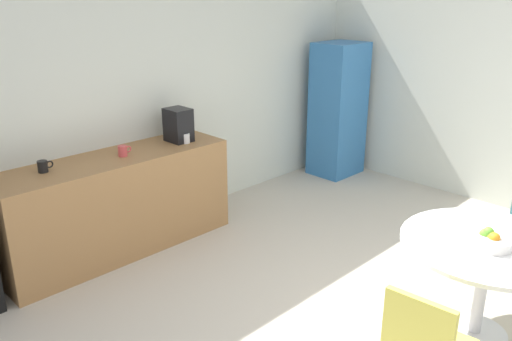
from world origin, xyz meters
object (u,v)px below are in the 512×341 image
object	(u,v)px
round_table	(486,259)
mug_white	(186,138)
locker_cabinet	(338,110)
fruit_bowl	(492,241)
mug_green	(123,151)
chair_yellow	(423,341)
mug_red	(43,166)
coffee_maker	(178,125)

from	to	relation	value
round_table	mug_white	world-z (taller)	mug_white
locker_cabinet	fruit_bowl	size ratio (longest dim) A/B	6.70
round_table	mug_green	size ratio (longest dim) A/B	8.80
round_table	chair_yellow	size ratio (longest dim) A/B	1.37
locker_cabinet	mug_white	size ratio (longest dim) A/B	12.97
locker_cabinet	mug_red	size ratio (longest dim) A/B	12.97
fruit_bowl	mug_green	distance (m)	3.02
locker_cabinet	chair_yellow	xyz separation A→B (m)	(-3.01, -2.84, -0.31)
fruit_bowl	coffee_maker	distance (m)	2.93
mug_white	mug_red	xyz separation A→B (m)	(-1.32, 0.15, 0.00)
chair_yellow	mug_white	bearing A→B (deg)	77.88
round_table	chair_yellow	world-z (taller)	chair_yellow
mug_white	coffee_maker	xyz separation A→B (m)	(-0.01, 0.10, 0.11)
chair_yellow	mug_white	size ratio (longest dim) A/B	6.43
chair_yellow	coffee_maker	distance (m)	3.05
round_table	fruit_bowl	distance (m)	0.19
mug_green	locker_cabinet	bearing A→B (deg)	-1.22
mug_red	coffee_maker	world-z (taller)	coffee_maker
locker_cabinet	chair_yellow	bearing A→B (deg)	-136.61
mug_green	round_table	bearing A→B (deg)	-70.28
locker_cabinet	chair_yellow	distance (m)	4.15
locker_cabinet	fruit_bowl	bearing A→B (deg)	-126.71
mug_white	mug_green	xyz separation A→B (m)	(-0.64, 0.06, 0.00)
round_table	chair_yellow	bearing A→B (deg)	-175.21
fruit_bowl	mug_green	size ratio (longest dim) A/B	1.94
fruit_bowl	mug_red	size ratio (longest dim) A/B	1.94
coffee_maker	chair_yellow	bearing A→B (deg)	-101.58
coffee_maker	fruit_bowl	bearing A→B (deg)	-83.70
mug_red	coffee_maker	size ratio (longest dim) A/B	0.40
round_table	mug_red	size ratio (longest dim) A/B	8.80
mug_white	round_table	bearing A→B (deg)	-82.34
locker_cabinet	coffee_maker	size ratio (longest dim) A/B	5.23
round_table	coffee_maker	xyz separation A→B (m)	(-0.38, 2.86, 0.46)
locker_cabinet	mug_red	bearing A→B (deg)	177.73
fruit_bowl	mug_red	world-z (taller)	mug_red
round_table	fruit_bowl	bearing A→B (deg)	-149.57
round_table	chair_yellow	distance (m)	0.99
locker_cabinet	mug_white	bearing A→B (deg)	179.99
mug_green	coffee_maker	size ratio (longest dim) A/B	0.40
round_table	mug_red	distance (m)	3.38
round_table	coffee_maker	bearing A→B (deg)	97.54
mug_green	coffee_maker	world-z (taller)	coffee_maker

